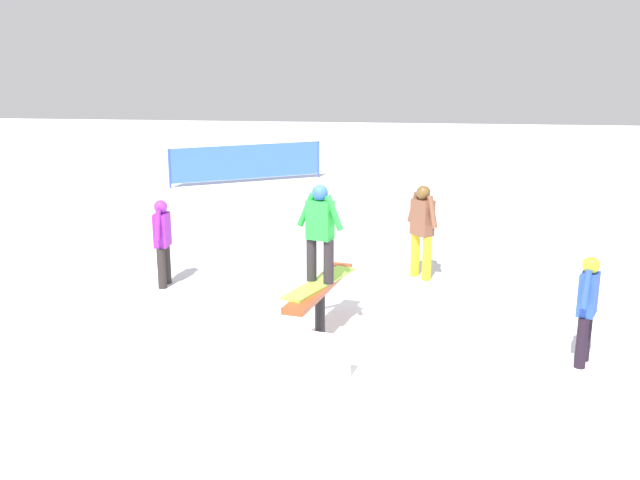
{
  "coord_description": "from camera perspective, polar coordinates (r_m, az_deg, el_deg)",
  "views": [
    {
      "loc": [
        -8.87,
        -1.08,
        3.71
      ],
      "look_at": [
        0.0,
        0.0,
        1.35
      ],
      "focal_mm": 40.0,
      "sensor_mm": 36.0,
      "label": 1
    }
  ],
  "objects": [
    {
      "name": "bystander_brown",
      "position": [
        11.98,
        8.16,
        1.05
      ],
      "size": [
        0.58,
        0.53,
        1.59
      ],
      "rotation": [
        0.0,
        0.0,
        3.87
      ],
      "color": "yellow",
      "rests_on": "ground"
    },
    {
      "name": "safety_fence",
      "position": [
        21.01,
        -5.86,
        6.23
      ],
      "size": [
        2.33,
        3.99,
        1.1
      ],
      "rotation": [
        0.0,
        0.0,
        2.09
      ],
      "color": "blue",
      "rests_on": "ground"
    },
    {
      "name": "snow_kicker_ramp",
      "position": [
        7.9,
        -4.74,
        -11.11
      ],
      "size": [
        2.07,
        1.84,
        0.53
      ],
      "primitive_type": "cube",
      "rotation": [
        0.0,
        0.0,
        -0.21
      ],
      "color": "white",
      "rests_on": "ground"
    },
    {
      "name": "bystander_purple",
      "position": [
        11.76,
        -12.48,
        0.13
      ],
      "size": [
        0.64,
        0.22,
        1.43
      ],
      "rotation": [
        0.0,
        0.0,
        3.18
      ],
      "color": "#2A2522",
      "rests_on": "ground"
    },
    {
      "name": "rail_feature",
      "position": [
        9.46,
        -0.0,
        -4.24
      ],
      "size": [
        2.08,
        0.71,
        0.75
      ],
      "rotation": [
        0.0,
        0.0,
        -0.21
      ],
      "color": "black",
      "rests_on": "ground"
    },
    {
      "name": "ground_plane",
      "position": [
        9.68,
        -0.0,
        -7.73
      ],
      "size": [
        60.0,
        60.0,
        0.0
      ],
      "primitive_type": "plane",
      "color": "white"
    },
    {
      "name": "main_rider_on_rail",
      "position": [
        9.23,
        -0.0,
        0.24
      ],
      "size": [
        1.55,
        0.84,
        1.33
      ],
      "rotation": [
        0.0,
        0.0,
        -0.38
      ],
      "color": "#95D73E",
      "rests_on": "rail_feature"
    },
    {
      "name": "bystander_blue",
      "position": [
        9.18,
        20.59,
        -4.88
      ],
      "size": [
        0.59,
        0.31,
        1.37
      ],
      "rotation": [
        0.0,
        0.0,
        5.88
      ],
      "color": "black",
      "rests_on": "ground"
    }
  ]
}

